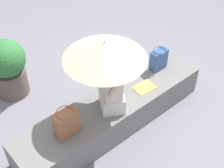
{
  "coord_description": "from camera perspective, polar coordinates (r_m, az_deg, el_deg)",
  "views": [
    {
      "loc": [
        -1.92,
        -2.24,
        3.41
      ],
      "look_at": [
        -0.03,
        -0.03,
        0.78
      ],
      "focal_mm": 52.21,
      "sensor_mm": 36.0,
      "label": 1
    }
  ],
  "objects": [
    {
      "name": "person_seated",
      "position": [
        3.87,
        -0.01,
        0.02
      ],
      "size": [
        0.41,
        0.51,
        0.9
      ],
      "color": "beige",
      "rests_on": "stone_bench"
    },
    {
      "name": "ground_plane",
      "position": [
        4.51,
        0.01,
        -7.05
      ],
      "size": [
        14.0,
        14.0,
        0.0
      ],
      "primitive_type": "plane",
      "color": "slate"
    },
    {
      "name": "magazine",
      "position": [
        4.4,
        5.68,
        -0.63
      ],
      "size": [
        0.29,
        0.22,
        0.01
      ],
      "primitive_type": "cube",
      "rotation": [
        0.0,
        0.0,
        -0.07
      ],
      "color": "#EAE04C",
      "rests_on": "stone_bench"
    },
    {
      "name": "handbag_black",
      "position": [
        4.65,
        8.17,
        4.3
      ],
      "size": [
        0.25,
        0.19,
        0.33
      ],
      "color": "#335184",
      "rests_on": "stone_bench"
    },
    {
      "name": "tote_bag_canvas",
      "position": [
        3.76,
        -7.96,
        -6.77
      ],
      "size": [
        0.29,
        0.21,
        0.35
      ],
      "color": "brown",
      "rests_on": "stone_bench"
    },
    {
      "name": "planter_near",
      "position": [
        4.87,
        -17.8,
        2.91
      ],
      "size": [
        0.56,
        0.56,
        0.91
      ],
      "color": "brown",
      "rests_on": "ground"
    },
    {
      "name": "parasol",
      "position": [
        3.51,
        -1.3,
        5.88
      ],
      "size": [
        0.94,
        0.94,
        1.04
      ],
      "color": "#B7B7BC",
      "rests_on": "stone_bench"
    },
    {
      "name": "stone_bench",
      "position": [
        4.35,
        0.01,
        -5.19
      ],
      "size": [
        2.78,
        0.63,
        0.43
      ],
      "primitive_type": "cube",
      "color": "slate",
      "rests_on": "ground"
    }
  ]
}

